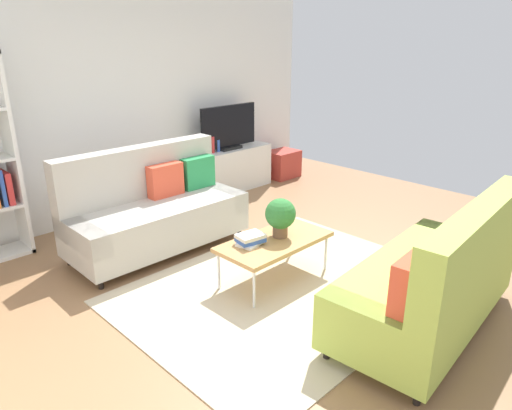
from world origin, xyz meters
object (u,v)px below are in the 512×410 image
object	(u,v)px
tv_console	(229,170)
tv	(229,128)
coffee_table	(275,242)
bottle_2	(218,146)
table_book_0	(250,243)
vase_0	(195,150)
bottle_1	(213,145)
couch_green	(434,280)
couch_beige	(155,209)
potted_plant	(280,215)
bottle_0	(208,147)
storage_trunk	(282,164)

from	to	relation	value
tv_console	tv	xyz separation A→B (m)	(0.00, -0.02, 0.63)
coffee_table	bottle_2	size ratio (longest dim) A/B	6.36
coffee_table	tv	world-z (taller)	tv
table_book_0	vase_0	xyz separation A→B (m)	(1.20, 2.36, 0.27)
bottle_1	couch_green	bearing A→B (deg)	-103.85
couch_beige	coffee_table	distance (m)	1.47
couch_beige	bottle_1	distance (m)	1.88
potted_plant	bottle_2	xyz separation A→B (m)	(1.23, 2.34, 0.09)
bottle_2	vase_0	bearing A→B (deg)	165.82
tv_console	tv	world-z (taller)	tv
coffee_table	bottle_1	world-z (taller)	bottle_1
bottle_0	bottle_2	xyz separation A→B (m)	(0.20, 0.00, -0.02)
couch_beige	table_book_0	bearing A→B (deg)	96.89
coffee_table	potted_plant	world-z (taller)	potted_plant
couch_beige	couch_green	distance (m)	2.92
potted_plant	vase_0	distance (m)	2.58
potted_plant	bottle_0	size ratio (longest dim) A/B	1.80
vase_0	couch_beige	bearing A→B (deg)	-142.85
vase_0	bottle_2	distance (m)	0.37
tv_console	bottle_2	world-z (taller)	bottle_2
couch_beige	potted_plant	distance (m)	1.49
storage_trunk	table_book_0	xyz separation A→B (m)	(-2.88, -2.21, 0.21)
couch_beige	bottle_1	size ratio (longest dim) A/B	8.10
tv	bottle_0	distance (m)	0.47
storage_trunk	couch_beige	bearing A→B (deg)	-163.91
tv_console	tv	bearing A→B (deg)	-90.00
tv	vase_0	distance (m)	0.63
coffee_table	tv_console	size ratio (longest dim) A/B	0.79
vase_0	bottle_1	size ratio (longest dim) A/B	0.54
tv_console	vase_0	bearing A→B (deg)	175.07
bottle_1	coffee_table	bearing A→B (deg)	-117.44
tv	bottle_1	size ratio (longest dim) A/B	4.25
table_book_0	bottle_1	size ratio (longest dim) A/B	1.02
coffee_table	bottle_2	xyz separation A→B (m)	(1.33, 2.36, 0.33)
table_book_0	bottle_2	world-z (taller)	bottle_2
tv_console	potted_plant	bearing A→B (deg)	-121.50
potted_plant	vase_0	xyz separation A→B (m)	(0.88, 2.43, 0.07)
storage_trunk	couch_green	bearing A→B (deg)	-122.39
couch_green	coffee_table	world-z (taller)	couch_green
coffee_table	vase_0	bearing A→B (deg)	68.37
bottle_0	bottle_2	size ratio (longest dim) A/B	1.21
tv	bottle_2	size ratio (longest dim) A/B	5.78
couch_green	bottle_2	bearing A→B (deg)	70.28
bottle_2	potted_plant	bearing A→B (deg)	-117.82
bottle_1	table_book_0	bearing A→B (deg)	-122.71
coffee_table	tv	xyz separation A→B (m)	(1.55, 2.38, 0.56)
tv	storage_trunk	size ratio (longest dim) A/B	1.92
vase_0	table_book_0	bearing A→B (deg)	-117.03
tv_console	storage_trunk	xyz separation A→B (m)	(1.10, -0.10, -0.10)
tv	bottle_1	world-z (taller)	tv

